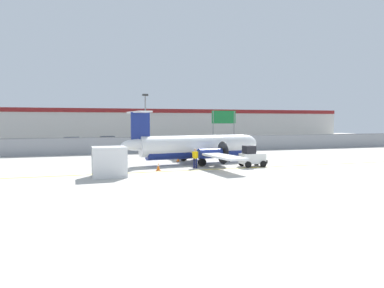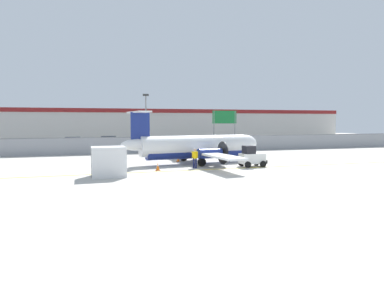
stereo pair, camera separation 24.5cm
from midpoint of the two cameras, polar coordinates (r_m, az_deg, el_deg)
The scene contains 17 objects.
ground_plane at distance 29.17m, azimuth 4.85°, elevation -4.16°, with size 140.00×140.00×0.01m.
perimeter_fence at distance 44.25m, azimuth -2.78°, elevation 0.05°, with size 98.00×0.10×2.10m.
parking_lot_strip at distance 55.53m, azimuth -5.64°, elevation -0.27°, with size 98.00×17.00×0.12m.
background_building at distance 73.61m, azimuth -8.44°, elevation 3.22°, with size 91.00×8.10×6.50m.
commuter_airplane at distance 32.76m, azimuth 0.68°, elevation -0.45°, with size 14.01×16.08×4.92m.
baggage_tug at distance 30.89m, azimuth 9.74°, elevation -2.16°, with size 2.37×1.46×1.88m.
ground_crew_worker at distance 29.43m, azimuth 0.31°, elevation -2.21°, with size 0.50×0.47×1.70m.
cargo_container at distance 25.69m, azimuth -13.91°, elevation -2.89°, with size 2.47×2.09×2.20m.
traffic_cone_near_left at distance 28.28m, azimuth -5.89°, elevation -3.79°, with size 0.36×0.36×0.64m.
traffic_cone_near_right at distance 34.30m, azimuth -2.53°, elevation -2.42°, with size 0.36×0.36×0.64m.
parked_car_0 at distance 53.71m, azimuth -19.68°, elevation 0.27°, with size 4.30×2.22×1.58m.
parked_car_1 at distance 54.83m, azimuth -13.93°, elevation 0.45°, with size 4.27×2.16×1.58m.
parked_car_2 at distance 49.55m, azimuth -5.43°, elevation 0.19°, with size 4.30×2.21×1.58m.
parked_car_3 at distance 52.97m, azimuth 2.26°, elevation 0.45°, with size 4.39×2.42×1.58m.
parked_car_4 at distance 59.52m, azimuth 7.12°, elevation 0.80°, with size 4.30×2.21×1.58m.
apron_light_pole at distance 41.32m, azimuth -7.93°, elevation 4.16°, with size 0.70×0.30×7.27m.
highway_sign at distance 48.73m, azimuth 5.17°, elevation 3.95°, with size 3.60×0.14×5.50m.
Camera 1 is at (-10.76, -24.81, 4.10)m, focal length 32.00 mm.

